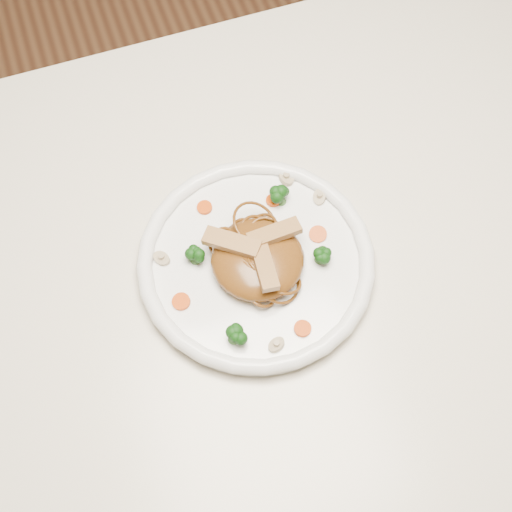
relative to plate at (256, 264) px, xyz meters
name	(u,v)px	position (x,y,z in m)	size (l,w,h in m)	color
ground	(268,400)	(0.03, 0.02, -0.76)	(4.00, 4.00, 0.00)	#542F1D
table	(275,280)	(0.03, 0.02, -0.11)	(1.20, 0.80, 0.75)	beige
plate	(256,264)	(0.00, 0.00, 0.00)	(0.29, 0.29, 0.02)	white
noodle_mound	(257,259)	(0.00, -0.01, 0.02)	(0.12, 0.12, 0.04)	brown
chicken_a	(274,233)	(0.03, 0.01, 0.05)	(0.07, 0.02, 0.01)	#A37D4D
chicken_b	(232,242)	(-0.03, 0.02, 0.05)	(0.07, 0.02, 0.01)	#A37D4D
chicken_c	(265,266)	(0.00, -0.03, 0.05)	(0.07, 0.02, 0.01)	#A37D4D
broccoli_0	(281,195)	(0.06, 0.07, 0.02)	(0.03, 0.03, 0.03)	#10420D
broccoli_1	(195,255)	(-0.07, 0.03, 0.02)	(0.02, 0.02, 0.03)	#10420D
broccoli_2	(233,335)	(-0.06, -0.09, 0.02)	(0.02, 0.02, 0.03)	#10420D
broccoli_3	(321,254)	(0.08, -0.02, 0.02)	(0.03, 0.03, 0.03)	#10420D
carrot_0	(273,200)	(0.05, 0.08, 0.01)	(0.02, 0.02, 0.01)	#D04507
carrot_1	(181,302)	(-0.10, -0.02, 0.01)	(0.02, 0.02, 0.01)	#D04507
carrot_2	(318,234)	(0.09, 0.01, 0.01)	(0.02, 0.02, 0.01)	#D04507
carrot_3	(205,208)	(-0.04, 0.09, 0.01)	(0.02, 0.02, 0.01)	#D04507
carrot_4	(303,328)	(0.02, -0.10, 0.01)	(0.02, 0.02, 0.01)	#D04507
mushroom_0	(276,345)	(-0.01, -0.11, 0.01)	(0.02, 0.02, 0.01)	#C5B694
mushroom_1	(319,197)	(0.11, 0.06, 0.01)	(0.02, 0.02, 0.01)	#C5B694
mushroom_2	(162,258)	(-0.11, 0.04, 0.01)	(0.02, 0.02, 0.01)	#C5B694
mushroom_3	(286,177)	(0.08, 0.10, 0.01)	(0.03, 0.03, 0.01)	#C5B694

